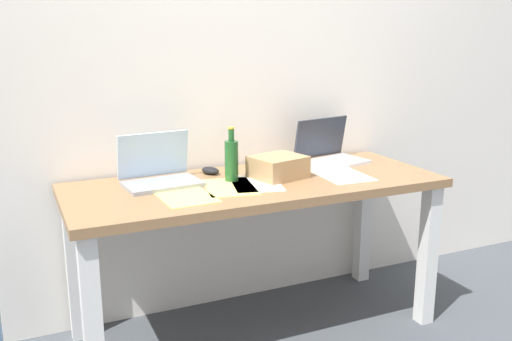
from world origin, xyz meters
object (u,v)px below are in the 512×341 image
object	(u,v)px
desk	(256,204)
computer_mouse	(210,171)
beer_bottle	(231,160)
cardboard_box	(278,167)
laptop_left	(159,173)
laptop_right	(329,153)

from	to	relation	value
desk	computer_mouse	size ratio (longest dim) A/B	17.03
desk	beer_bottle	size ratio (longest dim) A/B	6.85
desk	computer_mouse	distance (m)	0.28
cardboard_box	beer_bottle	bearing A→B (deg)	171.39
laptop_left	laptop_right	bearing A→B (deg)	2.92
computer_mouse	cardboard_box	world-z (taller)	cardboard_box
desk	computer_mouse	xyz separation A→B (m)	(-0.14, 0.21, 0.12)
laptop_left	cardboard_box	size ratio (longest dim) A/B	1.50
laptop_right	computer_mouse	distance (m)	0.64
cardboard_box	computer_mouse	bearing A→B (deg)	143.65
laptop_right	computer_mouse	size ratio (longest dim) A/B	3.71
desk	cardboard_box	distance (m)	0.20
desk	beer_bottle	xyz separation A→B (m)	(-0.10, 0.05, 0.21)
laptop_right	cardboard_box	xyz separation A→B (m)	(-0.37, -0.16, 0.00)
beer_bottle	laptop_left	bearing A→B (deg)	164.93
computer_mouse	laptop_right	bearing A→B (deg)	-28.92
laptop_left	beer_bottle	world-z (taller)	beer_bottle
desk	beer_bottle	distance (m)	0.23
laptop_right	computer_mouse	bearing A→B (deg)	177.25
laptop_left	computer_mouse	distance (m)	0.28
laptop_left	desk	bearing A→B (deg)	-17.77
desk	laptop_right	size ratio (longest dim) A/B	4.59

